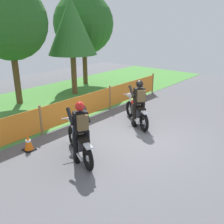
# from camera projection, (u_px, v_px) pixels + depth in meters

# --- Properties ---
(ground) EXTENTS (24.00, 24.00, 0.02)m
(ground) POSITION_uv_depth(u_px,v_px,m) (135.00, 139.00, 8.18)
(ground) COLOR #5B5B60
(grass_verge) EXTENTS (24.00, 5.90, 0.01)m
(grass_verge) POSITION_uv_depth(u_px,v_px,m) (36.00, 105.00, 11.51)
(grass_verge) COLOR #4C8C3D
(grass_verge) RESTS_ON ground
(barrier_fence) EXTENTS (10.64, 0.08, 1.05)m
(barrier_fence) POSITION_uv_depth(u_px,v_px,m) (80.00, 107.00, 9.55)
(barrier_fence) COLOR olive
(barrier_fence) RESTS_ON ground
(tree_near_left) EXTENTS (3.24, 3.24, 5.22)m
(tree_near_left) POSITION_uv_depth(u_px,v_px,m) (9.00, 22.00, 10.59)
(tree_near_left) COLOR brown
(tree_near_left) RESTS_ON ground
(tree_near_right) EXTENTS (2.44, 2.44, 4.76)m
(tree_near_right) POSITION_uv_depth(u_px,v_px,m) (72.00, 27.00, 12.22)
(tree_near_right) COLOR brown
(tree_near_right) RESTS_ON ground
(tree_rightmost) EXTENTS (3.47, 3.47, 5.24)m
(tree_rightmost) POSITION_uv_depth(u_px,v_px,m) (83.00, 24.00, 14.47)
(tree_rightmost) COLOR brown
(tree_rightmost) RESTS_ON ground
(motorcycle_lead) EXTENTS (1.29, 1.82, 1.00)m
(motorcycle_lead) POSITION_uv_depth(u_px,v_px,m) (136.00, 111.00, 9.26)
(motorcycle_lead) COLOR black
(motorcycle_lead) RESTS_ON ground
(motorcycle_trailing) EXTENTS (1.06, 1.94, 0.99)m
(motorcycle_trailing) POSITION_uv_depth(u_px,v_px,m) (79.00, 141.00, 6.93)
(motorcycle_trailing) COLOR black
(motorcycle_trailing) RESTS_ON ground
(rider_lead) EXTENTS (0.72, 0.79, 1.69)m
(rider_lead) POSITION_uv_depth(u_px,v_px,m) (139.00, 101.00, 8.90)
(rider_lead) COLOR black
(rider_lead) RESTS_ON ground
(rider_trailing) EXTENTS (0.70, 0.78, 1.69)m
(rider_trailing) POSITION_uv_depth(u_px,v_px,m) (81.00, 129.00, 6.58)
(rider_trailing) COLOR black
(rider_trailing) RESTS_ON ground
(traffic_cone) EXTENTS (0.32, 0.32, 0.53)m
(traffic_cone) POSITION_uv_depth(u_px,v_px,m) (28.00, 142.00, 7.37)
(traffic_cone) COLOR black
(traffic_cone) RESTS_ON ground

